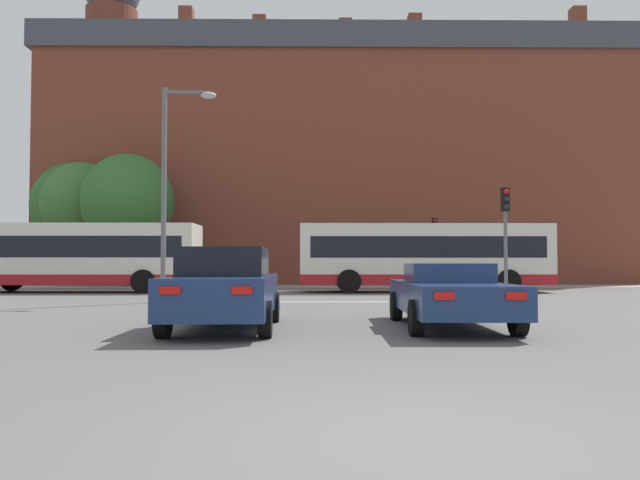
{
  "coord_description": "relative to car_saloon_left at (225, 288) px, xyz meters",
  "views": [
    {
      "loc": [
        -0.69,
        -4.54,
        1.28
      ],
      "look_at": [
        -0.41,
        21.19,
        2.22
      ],
      "focal_mm": 35.0,
      "sensor_mm": 36.0,
      "label": 1
    }
  ],
  "objects": [
    {
      "name": "street_lamp_junction",
      "position": [
        -2.85,
        8.09,
        3.44
      ],
      "size": [
        1.75,
        0.36,
        6.97
      ],
      "color": "slate",
      "rests_on": "ground_plane"
    },
    {
      "name": "brick_civic_building",
      "position": [
        3.36,
        30.25,
        7.41
      ],
      "size": [
        38.47,
        10.4,
        21.93
      ],
      "color": "brown",
      "rests_on": "ground_plane"
    },
    {
      "name": "far_pavement",
      "position": [
        2.38,
        21.16,
        -0.79
      ],
      "size": [
        69.72,
        2.5,
        0.01
      ],
      "primitive_type": "cube",
      "color": "gray",
      "rests_on": "ground_plane"
    },
    {
      "name": "pedestrian_waiting",
      "position": [
        8.67,
        21.11,
        0.13
      ],
      "size": [
        0.3,
        0.44,
        1.59
      ],
      "rotation": [
        0.0,
        0.0,
        4.5
      ],
      "color": "brown",
      "rests_on": "ground_plane"
    },
    {
      "name": "tree_kerbside",
      "position": [
        -12.73,
        25.52,
        3.91
      ],
      "size": [
        4.92,
        4.92,
        7.29
      ],
      "color": "#4C3823",
      "rests_on": "ground_plane"
    },
    {
      "name": "pedestrian_walking_east",
      "position": [
        -2.89,
        21.6,
        0.23
      ],
      "size": [
        0.46,
        0.37,
        1.73
      ],
      "rotation": [
        0.0,
        0.0,
        3.59
      ],
      "color": "black",
      "rests_on": "ground_plane"
    },
    {
      "name": "bus_crossing_lead",
      "position": [
        6.53,
        15.22,
        0.78
      ],
      "size": [
        10.79,
        2.75,
        2.94
      ],
      "rotation": [
        0.0,
        0.0,
        1.57
      ],
      "color": "silver",
      "rests_on": "ground_plane"
    },
    {
      "name": "traffic_light_near_right",
      "position": [
        8.22,
        8.99,
        1.8
      ],
      "size": [
        0.26,
        0.31,
        3.83
      ],
      "color": "slate",
      "rests_on": "ground_plane"
    },
    {
      "name": "tree_by_building",
      "position": [
        -11.72,
        24.06,
        3.91
      ],
      "size": [
        4.53,
        4.53,
        7.1
      ],
      "color": "#4C3823",
      "rests_on": "ground_plane"
    },
    {
      "name": "traffic_light_far_right",
      "position": [
        8.08,
        20.54,
        1.67
      ],
      "size": [
        0.26,
        0.31,
        3.62
      ],
      "color": "slate",
      "rests_on": "ground_plane"
    },
    {
      "name": "stop_line_strip",
      "position": [
        2.38,
        8.31,
        -0.79
      ],
      "size": [
        8.74,
        0.3,
        0.01
      ],
      "primitive_type": "cube",
      "color": "silver",
      "rests_on": "ground_plane"
    },
    {
      "name": "bus_crossing_trailing",
      "position": [
        -8.68,
        15.22,
        0.79
      ],
      "size": [
        10.65,
        2.7,
        2.95
      ],
      "rotation": [
        0.0,
        0.0,
        1.57
      ],
      "color": "silver",
      "rests_on": "ground_plane"
    },
    {
      "name": "ground_plane",
      "position": [
        2.38,
        -7.48,
        -0.79
      ],
      "size": [
        400.0,
        400.0,
        0.0
      ],
      "primitive_type": "plane",
      "color": "#605E5B"
    },
    {
      "name": "car_saloon_left",
      "position": [
        0.0,
        0.0,
        0.0
      ],
      "size": [
        1.99,
        4.68,
        1.57
      ],
      "rotation": [
        0.0,
        0.0,
        0.01
      ],
      "color": "navy",
      "rests_on": "ground_plane"
    },
    {
      "name": "tree_distant",
      "position": [
        -8.47,
        22.11,
        3.82
      ],
      "size": [
        4.98,
        4.98,
        7.24
      ],
      "color": "#4C3823",
      "rests_on": "ground_plane"
    },
    {
      "name": "car_roadster_right",
      "position": [
        4.39,
        0.32,
        -0.14
      ],
      "size": [
        2.05,
        4.87,
        1.26
      ],
      "rotation": [
        0.0,
        0.0,
        -0.02
      ],
      "color": "navy",
      "rests_on": "ground_plane"
    }
  ]
}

